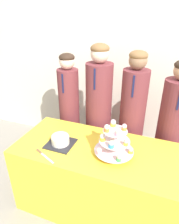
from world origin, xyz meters
name	(u,v)px	position (x,y,z in m)	size (l,w,h in m)	color
wall_back	(127,57)	(0.00, 1.52, 1.35)	(9.00, 0.06, 2.70)	beige
table	(96,178)	(0.00, 0.36, 0.37)	(1.51, 0.71, 0.74)	yellow
round_cake	(60,139)	(-0.33, 0.29, 0.80)	(0.25, 0.25, 0.11)	#232328
cake_knife	(42,154)	(-0.42, 0.10, 0.74)	(0.24, 0.12, 0.01)	silver
cupcake_stand	(114,141)	(0.17, 0.31, 0.89)	(0.34, 0.34, 0.31)	silver
student_0	(70,114)	(-0.56, 0.93, 0.71)	(0.25, 0.25, 1.46)	brown
student_1	(98,116)	(-0.17, 0.93, 0.76)	(0.30, 0.30, 1.58)	brown
student_2	(131,124)	(0.22, 0.93, 0.74)	(0.27, 0.28, 1.54)	brown
student_3	(170,134)	(0.64, 0.93, 0.70)	(0.30, 0.30, 1.48)	brown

